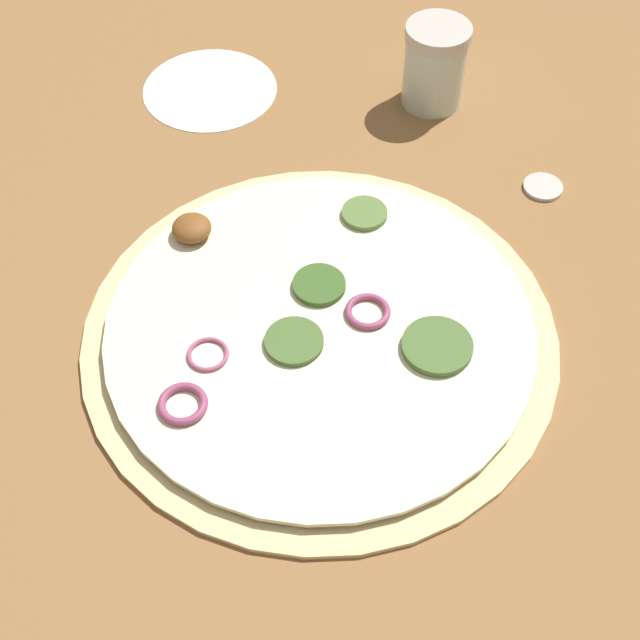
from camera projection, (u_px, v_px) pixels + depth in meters
name	position (u px, v px, depth m)	size (l,w,h in m)	color
ground_plane	(320.00, 336.00, 0.67)	(3.00, 3.00, 0.00)	olive
pizza	(319.00, 329.00, 0.66)	(0.36, 0.36, 0.03)	beige
spice_jar	(435.00, 65.00, 0.81)	(0.06, 0.06, 0.08)	silver
loose_cap	(543.00, 186.00, 0.77)	(0.03, 0.03, 0.01)	beige
flour_patch	(210.00, 89.00, 0.85)	(0.13, 0.13, 0.00)	white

